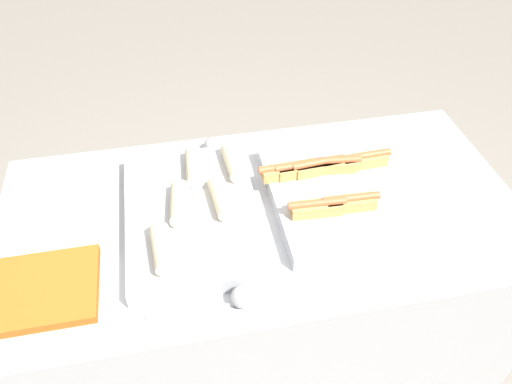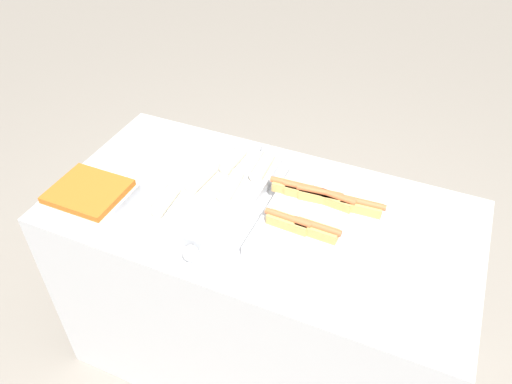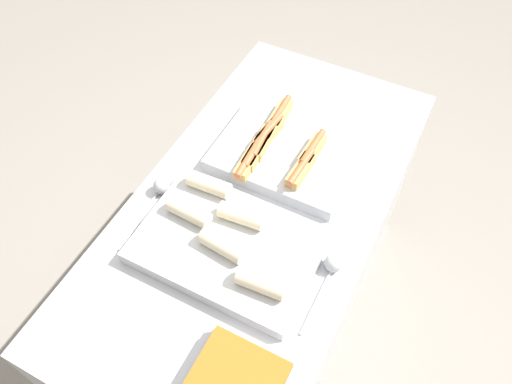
% 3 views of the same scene
% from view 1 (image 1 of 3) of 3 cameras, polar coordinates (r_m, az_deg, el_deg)
% --- Properties ---
extents(ground_plane, '(12.00, 12.00, 0.00)m').
position_cam_1_polar(ground_plane, '(2.22, 0.52, -19.02)').
color(ground_plane, gray).
extents(counter, '(1.54, 0.78, 0.91)m').
position_cam_1_polar(counter, '(1.83, 0.62, -12.29)').
color(counter, '#B7BABF').
rests_on(counter, ground_plane).
extents(tray_hotdogs, '(0.42, 0.48, 0.10)m').
position_cam_1_polar(tray_hotdogs, '(1.50, 8.45, 0.07)').
color(tray_hotdogs, '#B7BABF').
rests_on(tray_hotdogs, counter).
extents(tray_wraps, '(0.37, 0.54, 0.10)m').
position_cam_1_polar(tray_wraps, '(1.44, -7.14, -2.20)').
color(tray_wraps, '#B7BABF').
rests_on(tray_wraps, counter).
extents(tray_side_front, '(0.28, 0.24, 0.07)m').
position_cam_1_polar(tray_side_front, '(1.34, -22.78, -10.91)').
color(tray_side_front, '#B7BABF').
rests_on(tray_side_front, counter).
extents(serving_spoon_near, '(0.27, 0.06, 0.06)m').
position_cam_1_polar(serving_spoon_near, '(1.25, -2.19, -12.04)').
color(serving_spoon_near, '#B2B5BA').
rests_on(serving_spoon_near, counter).
extents(serving_spoon_far, '(0.29, 0.06, 0.06)m').
position_cam_1_polar(serving_spoon_far, '(1.68, -5.51, 5.21)').
color(serving_spoon_far, '#B2B5BA').
rests_on(serving_spoon_far, counter).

